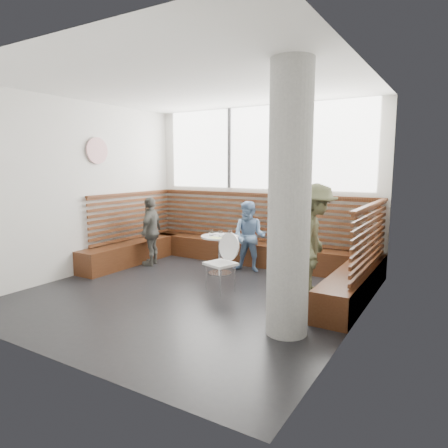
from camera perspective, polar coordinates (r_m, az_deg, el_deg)
The scene contains 15 objects.
room at distance 6.13m, azimuth -4.82°, elevation 4.40°, with size 5.00×5.00×3.20m.
booth at distance 7.79m, azimuth 2.94°, elevation -3.60°, with size 5.00×2.50×1.44m.
concrete_column at distance 4.70m, azimuth 9.31°, elevation 3.09°, with size 0.50×0.50×3.20m, color gray.
wall_art at distance 8.08m, azimuth -17.69°, elevation 9.96°, with size 0.50×0.50×0.03m, color white.
cafe_table at distance 7.45m, azimuth -0.60°, elevation -3.26°, with size 0.70×0.70×0.72m.
cafe_chair at distance 6.46m, azimuth -0.17°, elevation -4.78°, with size 0.45×0.44×0.94m.
adult_man at distance 6.39m, azimuth 12.87°, elevation -2.19°, with size 1.13×0.65×1.75m, color #4D5136.
child_back at distance 7.62m, azimuth 3.65°, elevation -1.83°, with size 0.66×0.51×1.35m, color #6383AD.
child_left at distance 8.25m, azimuth -10.36°, elevation -1.01°, with size 0.82×0.34×1.39m, color #54534C.
plate_near at distance 7.59m, azimuth -0.77°, elevation -1.42°, with size 0.22×0.22×0.02m, color white.
plate_far at distance 7.43m, azimuth 0.55°, elevation -1.63°, with size 0.20×0.20×0.01m, color white.
glass_left at distance 7.45m, azimuth -1.83°, elevation -1.20°, with size 0.08×0.08×0.12m, color white.
glass_mid at distance 7.32m, azimuth -0.48°, elevation -1.39°, with size 0.07×0.07×0.11m, color white.
glass_right at distance 7.37m, azimuth 0.90°, elevation -1.34°, with size 0.07×0.07×0.11m, color white.
menu_card at distance 7.22m, azimuth -1.24°, elevation -1.98°, with size 0.22×0.15×0.00m, color #A5C64C.
Camera 1 is at (3.58, -4.95, 2.03)m, focal length 32.00 mm.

